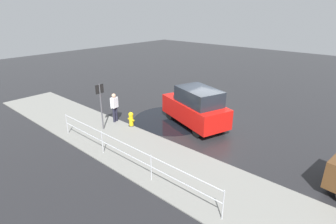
# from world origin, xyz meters

# --- Properties ---
(ground_plane) EXTENTS (60.00, 60.00, 0.00)m
(ground_plane) POSITION_xyz_m (0.00, 0.00, 0.00)
(ground_plane) COLOR black
(kerb_strip) EXTENTS (24.00, 3.20, 0.04)m
(kerb_strip) POSITION_xyz_m (0.00, 4.20, 0.02)
(kerb_strip) COLOR slate
(kerb_strip) RESTS_ON ground
(moving_hatchback) EXTENTS (4.24, 2.88, 2.06)m
(moving_hatchback) POSITION_xyz_m (0.52, 0.34, 1.03)
(moving_hatchback) COLOR red
(moving_hatchback) RESTS_ON ground
(fire_hydrant) EXTENTS (0.42, 0.31, 0.80)m
(fire_hydrant) POSITION_xyz_m (2.93, 2.67, 0.40)
(fire_hydrant) COLOR gold
(fire_hydrant) RESTS_ON ground
(pedestrian) EXTENTS (0.30, 0.56, 1.62)m
(pedestrian) POSITION_xyz_m (4.01, 2.84, 0.96)
(pedestrian) COLOR silver
(pedestrian) RESTS_ON ground
(metal_railing) EXTENTS (8.65, 0.04, 1.05)m
(metal_railing) POSITION_xyz_m (0.30, 5.30, 0.74)
(metal_railing) COLOR #B7BABF
(metal_railing) RESTS_ON ground
(sign_post) EXTENTS (0.07, 0.44, 2.40)m
(sign_post) POSITION_xyz_m (3.72, 3.86, 1.58)
(sign_post) COLOR #4C4C51
(sign_post) RESTS_ON ground
(puddle_patch) EXTENTS (4.19, 4.19, 0.01)m
(puddle_patch) POSITION_xyz_m (1.97, 0.61, 0.00)
(puddle_patch) COLOR black
(puddle_patch) RESTS_ON ground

